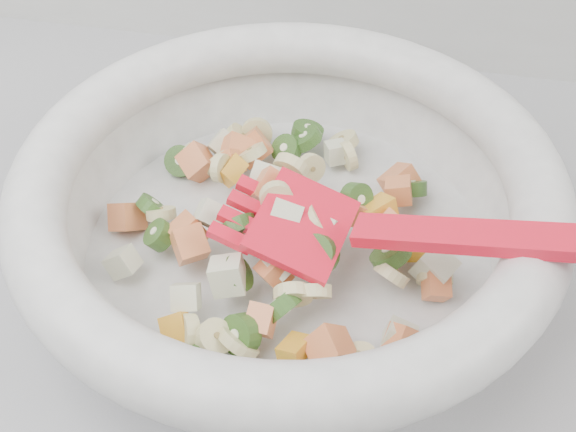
# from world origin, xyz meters

# --- Properties ---
(mixing_bowl) EXTENTS (0.46, 0.37, 0.14)m
(mixing_bowl) POSITION_xyz_m (0.00, 1.44, 0.96)
(mixing_bowl) COLOR white
(mixing_bowl) RESTS_ON counter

